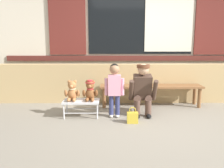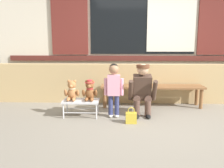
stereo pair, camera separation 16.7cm
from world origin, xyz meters
The scene contains 10 objects.
ground_plane centered at (0.00, 0.00, 0.00)m, with size 60.00×60.00×0.00m, color gray.
brick_low_wall centered at (0.00, 1.43, 0.42)m, with size 6.65×0.25×0.85m, color tan.
shop_facade centered at (0.00, 1.94, 1.87)m, with size 6.79×0.26×3.74m.
wooden_bench_long centered at (0.15, 1.06, 0.37)m, with size 2.10×0.40×0.44m.
small_display_bench centered at (-1.21, 0.35, 0.27)m, with size 0.64×0.36×0.30m.
teddy_bear_plain centered at (-1.37, 0.35, 0.46)m, with size 0.28×0.26×0.36m.
teddy_bear_with_hat centered at (-1.05, 0.35, 0.47)m, with size 0.28×0.27×0.36m.
child_standing centered at (-0.62, 0.32, 0.59)m, with size 0.35×0.18×0.96m.
adult_crouching centered at (-0.10, 0.43, 0.48)m, with size 0.50×0.49×0.95m.
handbag_on_ground centered at (-0.33, 0.00, 0.10)m, with size 0.18×0.11×0.27m.
Camera 2 is at (-0.53, -3.75, 1.32)m, focal length 37.93 mm.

